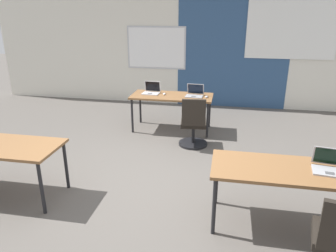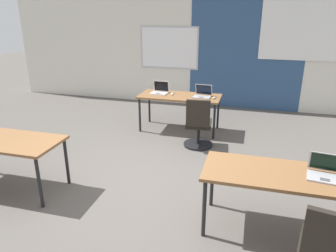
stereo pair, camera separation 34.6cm
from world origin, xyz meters
name	(u,v)px [view 1 (the left image)]	position (x,y,z in m)	size (l,w,h in m)	color
ground_plane	(145,183)	(0.00, 0.00, 0.00)	(24.00, 24.00, 0.00)	#56514C
back_wall_assembly	(188,48)	(0.04, 4.20, 1.41)	(10.00, 0.27, 2.80)	silver
desk_near_right	(286,173)	(1.75, -0.60, 0.66)	(1.60, 0.70, 0.72)	brown
desk_far_center	(172,98)	(0.00, 2.20, 0.66)	(1.60, 0.70, 0.72)	brown
laptop_far_left	(151,91)	(-0.43, 2.28, 0.77)	(0.35, 0.29, 0.24)	silver
mouse_far_left	(164,94)	(-0.16, 2.22, 0.74)	(0.07, 0.11, 0.03)	silver
laptop_far_right	(195,94)	(0.45, 2.22, 0.77)	(0.35, 0.32, 0.23)	#9E9EA3
mouse_far_right	(206,97)	(0.69, 2.15, 0.74)	(0.07, 0.11, 0.03)	#B2B2B7
chair_far_right	(193,126)	(0.52, 1.43, 0.38)	(0.52, 0.56, 0.92)	black
laptop_near_right_end	(329,166)	(2.18, -0.57, 0.77)	(0.37, 0.33, 0.23)	#9E9EA3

